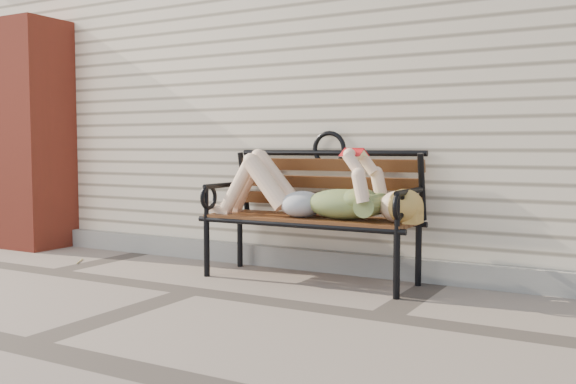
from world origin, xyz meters
The scene contains 6 objects.
ground centered at (0.00, 0.00, 0.00)m, with size 80.00×80.00×0.00m, color #7A695D.
house_wall centered at (0.00, 3.00, 1.50)m, with size 8.00×4.00×3.00m, color beige.
foundation_strip centered at (0.00, 0.97, 0.07)m, with size 8.00×0.10×0.15m, color gray.
brick_pillar centered at (-2.30, 0.75, 1.00)m, with size 0.50×0.50×2.00m, color maroon.
garden_bench centered at (0.49, 0.72, 0.56)m, with size 1.56×0.62×1.01m.
reading_woman centered at (0.50, 0.60, 0.60)m, with size 1.47×0.33×0.46m.
Camera 1 is at (2.42, -3.14, 0.89)m, focal length 40.00 mm.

